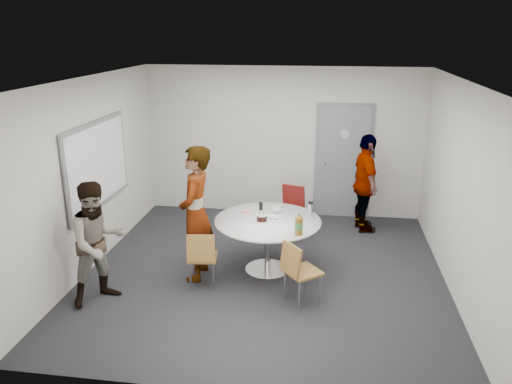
% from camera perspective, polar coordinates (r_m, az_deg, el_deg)
% --- Properties ---
extents(floor, '(5.00, 5.00, 0.00)m').
position_cam_1_polar(floor, '(7.21, 0.99, -9.19)').
color(floor, black).
rests_on(floor, ground).
extents(ceiling, '(5.00, 5.00, 0.00)m').
position_cam_1_polar(ceiling, '(6.43, 1.13, 12.69)').
color(ceiling, silver).
rests_on(ceiling, wall_back).
extents(wall_back, '(5.00, 0.00, 5.00)m').
position_cam_1_polar(wall_back, '(9.10, 3.07, 5.71)').
color(wall_back, silver).
rests_on(wall_back, floor).
extents(wall_left, '(0.00, 5.00, 5.00)m').
position_cam_1_polar(wall_left, '(7.42, -18.47, 1.88)').
color(wall_left, silver).
rests_on(wall_left, floor).
extents(wall_right, '(0.00, 5.00, 5.00)m').
position_cam_1_polar(wall_right, '(6.86, 22.25, 0.14)').
color(wall_right, silver).
rests_on(wall_right, floor).
extents(wall_front, '(5.00, 0.00, 5.00)m').
position_cam_1_polar(wall_front, '(4.40, -3.13, -8.43)').
color(wall_front, silver).
rests_on(wall_front, floor).
extents(door, '(1.02, 0.17, 2.12)m').
position_cam_1_polar(door, '(9.13, 9.92, 3.41)').
color(door, slate).
rests_on(door, wall_back).
extents(whiteboard, '(0.04, 1.90, 1.25)m').
position_cam_1_polar(whiteboard, '(7.55, -17.62, 3.03)').
color(whiteboard, gray).
rests_on(whiteboard, wall_left).
extents(table, '(1.49, 1.49, 1.08)m').
position_cam_1_polar(table, '(6.99, 1.54, -4.07)').
color(table, white).
rests_on(table, floor).
extents(chair_near_left, '(0.43, 0.46, 0.80)m').
position_cam_1_polar(chair_near_left, '(6.66, -6.20, -7.11)').
color(chair_near_left, brown).
rests_on(chair_near_left, floor).
extents(chair_near_right, '(0.57, 0.57, 0.83)m').
position_cam_1_polar(chair_near_right, '(6.26, 4.78, -8.61)').
color(chair_near_right, brown).
rests_on(chair_near_right, floor).
extents(chair_far, '(0.51, 0.54, 0.85)m').
position_cam_1_polar(chair_far, '(8.29, 4.02, -1.57)').
color(chair_far, maroon).
rests_on(chair_far, floor).
extents(person_main, '(0.46, 0.69, 1.87)m').
position_cam_1_polar(person_main, '(6.78, -6.89, -2.49)').
color(person_main, '#A5C6EA').
rests_on(person_main, floor).
extents(person_left, '(0.96, 0.97, 1.58)m').
position_cam_1_polar(person_left, '(6.51, -17.56, -5.56)').
color(person_left, white).
rests_on(person_left, floor).
extents(person_right, '(0.62, 1.05, 1.68)m').
position_cam_1_polar(person_right, '(8.56, 12.40, 0.94)').
color(person_right, black).
rests_on(person_right, floor).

